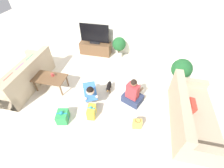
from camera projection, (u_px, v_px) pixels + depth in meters
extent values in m
plane|color=beige|center=(99.00, 99.00, 4.36)|extent=(16.00, 16.00, 0.00)
cube|color=white|center=(117.00, 20.00, 5.32)|extent=(8.40, 0.06, 2.60)
cube|color=tan|center=(24.00, 79.00, 4.68)|extent=(0.92, 2.07, 0.43)
cube|color=tan|center=(29.00, 70.00, 4.33)|extent=(0.20, 2.07, 0.42)
cube|color=tan|center=(40.00, 59.00, 5.29)|extent=(0.92, 0.16, 0.61)
cube|color=tan|center=(0.00, 100.00, 3.95)|extent=(0.92, 0.16, 0.61)
cube|color=#288E6B|center=(33.00, 61.00, 4.73)|extent=(0.18, 0.34, 0.32)
cube|color=#9E4293|center=(24.00, 70.00, 4.40)|extent=(0.18, 0.34, 0.32)
cube|color=red|center=(13.00, 81.00, 4.07)|extent=(0.18, 0.34, 0.32)
cube|color=tan|center=(191.00, 117.00, 3.66)|extent=(0.92, 2.07, 0.43)
cube|color=tan|center=(182.00, 104.00, 3.42)|extent=(0.20, 2.07, 0.42)
cube|color=tan|center=(201.00, 155.00, 2.92)|extent=(0.92, 0.16, 0.61)
cube|color=tan|center=(187.00, 88.00, 4.27)|extent=(0.92, 0.16, 0.61)
cube|color=red|center=(190.00, 107.00, 3.43)|extent=(0.18, 0.34, 0.32)
cube|color=brown|center=(49.00, 78.00, 4.39)|extent=(0.95, 0.54, 0.03)
cylinder|color=brown|center=(35.00, 86.00, 4.46)|extent=(0.04, 0.04, 0.41)
cylinder|color=brown|center=(61.00, 90.00, 4.33)|extent=(0.04, 0.04, 0.41)
cylinder|color=brown|center=(43.00, 77.00, 4.76)|extent=(0.04, 0.04, 0.41)
cylinder|color=brown|center=(67.00, 81.00, 4.63)|extent=(0.04, 0.04, 0.41)
cube|color=brown|center=(96.00, 48.00, 5.97)|extent=(1.21, 0.43, 0.47)
cube|color=black|center=(95.00, 42.00, 5.79)|extent=(0.38, 0.20, 0.05)
cube|color=black|center=(94.00, 33.00, 5.54)|extent=(1.10, 0.03, 0.68)
cylinder|color=#A36042|center=(176.00, 82.00, 4.75)|extent=(0.31, 0.31, 0.19)
cylinder|color=brown|center=(178.00, 78.00, 4.62)|extent=(0.06, 0.06, 0.18)
sphere|color=#1E5628|center=(182.00, 69.00, 4.38)|extent=(0.59, 0.59, 0.59)
cylinder|color=beige|center=(119.00, 55.00, 5.89)|extent=(0.26, 0.26, 0.20)
cylinder|color=brown|center=(119.00, 51.00, 5.77)|extent=(0.05, 0.05, 0.15)
sphere|color=#1E5628|center=(119.00, 44.00, 5.57)|extent=(0.50, 0.50, 0.50)
cube|color=#23232D|center=(90.00, 92.00, 4.39)|extent=(0.45, 0.52, 0.28)
cube|color=#3366AD|center=(90.00, 92.00, 3.97)|extent=(0.52, 0.60, 0.48)
sphere|color=beige|center=(90.00, 91.00, 3.68)|extent=(0.20, 0.20, 0.20)
sphere|color=black|center=(90.00, 90.00, 3.66)|extent=(0.18, 0.18, 0.18)
cylinder|color=beige|center=(86.00, 100.00, 4.01)|extent=(0.18, 0.28, 0.42)
cylinder|color=beige|center=(97.00, 98.00, 4.06)|extent=(0.18, 0.28, 0.42)
cube|color=#283351|center=(132.00, 98.00, 4.23)|extent=(0.64, 0.58, 0.24)
cube|color=#AD3338|center=(133.00, 91.00, 3.96)|extent=(0.37, 0.31, 0.44)
sphere|color=#8E6647|center=(134.00, 83.00, 3.76)|extent=(0.17, 0.17, 0.17)
sphere|color=black|center=(134.00, 82.00, 3.73)|extent=(0.16, 0.16, 0.16)
cylinder|color=#8E6647|center=(140.00, 91.00, 4.06)|extent=(0.16, 0.26, 0.06)
cylinder|color=#8E6647|center=(132.00, 87.00, 4.18)|extent=(0.16, 0.26, 0.06)
ellipsoid|color=black|center=(109.00, 85.00, 4.51)|extent=(0.16, 0.34, 0.15)
sphere|color=black|center=(108.00, 89.00, 4.35)|extent=(0.13, 0.13, 0.13)
sphere|color=olive|center=(108.00, 90.00, 4.32)|extent=(0.06, 0.06, 0.06)
cylinder|color=black|center=(110.00, 80.00, 4.63)|extent=(0.03, 0.09, 0.09)
cylinder|color=olive|center=(107.00, 91.00, 4.53)|extent=(0.03, 0.03, 0.12)
cylinder|color=olive|center=(110.00, 91.00, 4.52)|extent=(0.03, 0.03, 0.12)
cylinder|color=olive|center=(108.00, 86.00, 4.68)|extent=(0.03, 0.03, 0.12)
cylinder|color=olive|center=(111.00, 86.00, 4.67)|extent=(0.03, 0.03, 0.12)
cube|color=yellow|center=(92.00, 112.00, 3.85)|extent=(0.22, 0.34, 0.31)
cube|color=teal|center=(92.00, 112.00, 3.85)|extent=(0.19, 0.05, 0.31)
sphere|color=teal|center=(91.00, 107.00, 3.73)|extent=(0.07, 0.07, 0.07)
cube|color=#2D934C|center=(63.00, 117.00, 3.77)|extent=(0.33, 0.38, 0.27)
cube|color=teal|center=(63.00, 117.00, 3.77)|extent=(0.27, 0.09, 0.27)
sphere|color=teal|center=(61.00, 113.00, 3.66)|extent=(0.09, 0.09, 0.09)
cube|color=#E5B74C|center=(137.00, 124.00, 3.61)|extent=(0.23, 0.15, 0.29)
torus|color=#4C3823|center=(138.00, 120.00, 3.50)|extent=(0.16, 0.16, 0.01)
cylinder|color=#B23D38|center=(52.00, 75.00, 4.40)|extent=(0.08, 0.08, 0.09)
torus|color=#B23D38|center=(54.00, 75.00, 4.39)|extent=(0.06, 0.01, 0.06)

